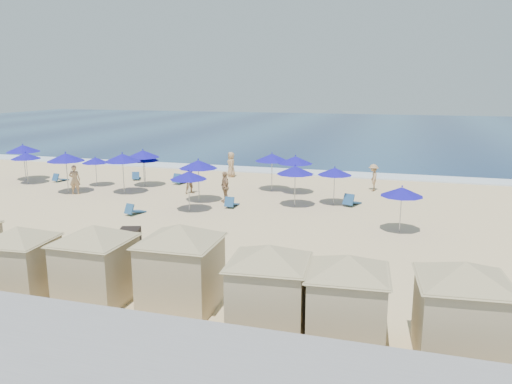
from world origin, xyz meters
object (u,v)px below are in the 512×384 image
(trash_bin, at_px, (130,238))
(cabana_6, at_px, (462,298))
(umbrella_5, at_px, (198,164))
(umbrella_11, at_px, (402,192))
(beachgoer_3, at_px, (373,177))
(umbrella_10, at_px, (335,171))
(beachgoer_1, at_px, (191,180))
(cabana_1, at_px, (19,252))
(umbrella_8, at_px, (295,170))
(umbrella_9, at_px, (295,160))
(umbrella_3, at_px, (66,157))
(umbrella_1, at_px, (26,156))
(umbrella_12, at_px, (122,158))
(beachgoer_0, at_px, (75,180))
(umbrella_2, at_px, (95,160))
(umbrella_4, at_px, (144,158))
(cabana_3, at_px, (181,255))
(umbrella_7, at_px, (272,157))
(umbrella_13, at_px, (143,154))
(cabana_4, at_px, (269,277))
(beachgoer_2, at_px, (225,187))
(umbrella_6, at_px, (188,175))
(cabana_2, at_px, (95,254))
(umbrella_0, at_px, (23,148))
(beachgoer_4, at_px, (231,164))

(trash_bin, distance_m, cabana_6, 13.75)
(cabana_6, relative_size, umbrella_5, 1.76)
(umbrella_11, height_order, beachgoer_3, umbrella_11)
(umbrella_10, bearing_deg, trash_bin, -125.42)
(beachgoer_1, bearing_deg, cabana_1, -138.58)
(umbrella_8, relative_size, umbrella_9, 0.97)
(umbrella_3, xyz_separation_m, umbrella_8, (14.59, 0.69, -0.21))
(beachgoer_3, bearing_deg, umbrella_1, -84.63)
(umbrella_12, bearing_deg, beachgoer_0, -158.71)
(trash_bin, distance_m, umbrella_2, 14.26)
(beachgoer_0, height_order, beachgoer_3, beachgoer_0)
(umbrella_9, height_order, beachgoer_3, umbrella_9)
(trash_bin, xyz_separation_m, umbrella_4, (-5.80, 11.83, 1.53))
(trash_bin, relative_size, umbrella_3, 0.31)
(cabana_3, xyz_separation_m, umbrella_7, (-1.79, 17.60, 0.49))
(umbrella_10, bearing_deg, umbrella_13, 173.17)
(cabana_4, distance_m, umbrella_8, 14.73)
(beachgoer_3, bearing_deg, umbrella_13, -84.33)
(beachgoer_1, xyz_separation_m, beachgoer_2, (2.88, -1.66, 0.06))
(umbrella_6, relative_size, umbrella_7, 0.91)
(cabana_3, bearing_deg, cabana_1, -172.60)
(cabana_2, height_order, umbrella_10, cabana_2)
(cabana_4, bearing_deg, umbrella_13, 128.07)
(umbrella_4, relative_size, umbrella_9, 0.90)
(umbrella_2, height_order, umbrella_8, umbrella_8)
(umbrella_1, distance_m, umbrella_7, 17.11)
(umbrella_0, bearing_deg, umbrella_2, -2.87)
(umbrella_4, bearing_deg, umbrella_9, 3.44)
(umbrella_7, height_order, beachgoer_3, umbrella_7)
(cabana_2, bearing_deg, umbrella_0, 136.13)
(umbrella_8, height_order, beachgoer_2, umbrella_8)
(beachgoer_0, relative_size, beachgoer_4, 0.99)
(umbrella_0, height_order, beachgoer_4, umbrella_0)
(cabana_1, height_order, cabana_3, cabana_3)
(umbrella_10, bearing_deg, cabana_3, -100.00)
(beachgoer_0, bearing_deg, umbrella_10, 165.98)
(umbrella_1, bearing_deg, cabana_4, -35.82)
(cabana_1, bearing_deg, umbrella_4, 106.26)
(cabana_3, distance_m, umbrella_10, 15.14)
(cabana_4, height_order, umbrella_4, cabana_4)
(umbrella_3, bearing_deg, beachgoer_3, 18.88)
(umbrella_4, xyz_separation_m, beachgoer_1, (3.93, -1.20, -1.09))
(umbrella_6, relative_size, beachgoer_0, 1.24)
(umbrella_4, xyz_separation_m, beachgoer_0, (-2.98, -3.55, -1.01))
(cabana_4, height_order, umbrella_5, cabana_4)
(beachgoer_1, bearing_deg, umbrella_8, -64.69)
(umbrella_4, bearing_deg, umbrella_8, -13.94)
(cabana_1, bearing_deg, umbrella_2, 116.78)
(cabana_4, bearing_deg, umbrella_8, 99.48)
(umbrella_7, bearing_deg, umbrella_10, -31.43)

